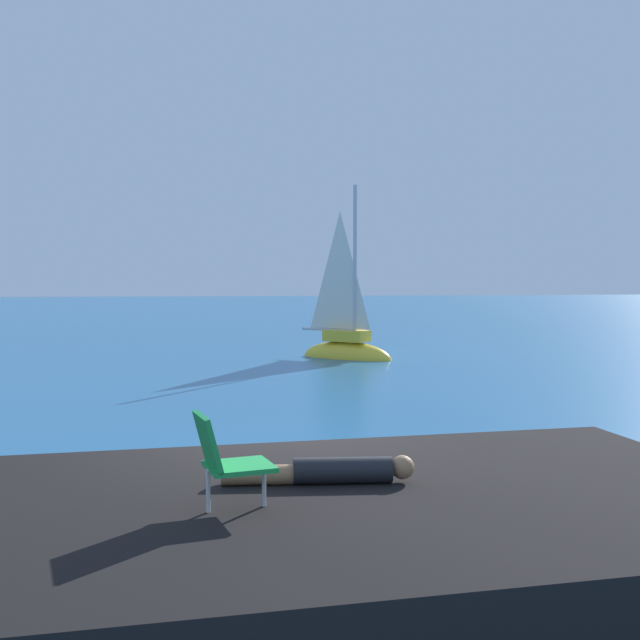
# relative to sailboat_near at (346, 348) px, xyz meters

# --- Properties ---
(ground_plane) EXTENTS (160.00, 160.00, 0.00)m
(ground_plane) POSITION_rel_sailboat_near_xyz_m (-3.40, -15.94, -0.33)
(ground_plane) COLOR #236093
(shore_ledge) EXTENTS (8.38, 5.21, 0.89)m
(shore_ledge) POSITION_rel_sailboat_near_xyz_m (-3.23, -18.71, 0.11)
(shore_ledge) COLOR black
(shore_ledge) RESTS_ON ground
(boulder_seaward) EXTENTS (1.08, 0.91, 0.57)m
(boulder_seaward) POSITION_rel_sailboat_near_xyz_m (-3.77, -16.16, -0.33)
(boulder_seaward) COLOR black
(boulder_seaward) RESTS_ON ground
(boulder_inland) EXTENTS (1.23, 1.32, 0.74)m
(boulder_inland) POSITION_rel_sailboat_near_xyz_m (-4.89, -16.30, -0.33)
(boulder_inland) COLOR black
(boulder_inland) RESTS_ON ground
(sailboat_near) EXTENTS (3.17, 2.89, 6.10)m
(sailboat_near) POSITION_rel_sailboat_near_xyz_m (0.00, 0.00, 0.00)
(sailboat_near) COLOR yellow
(sailboat_near) RESTS_ON ground
(person_sunbather) EXTENTS (1.76, 0.31, 0.25)m
(person_sunbather) POSITION_rel_sailboat_near_xyz_m (-3.13, -18.32, 0.67)
(person_sunbather) COLOR black
(person_sunbather) RESTS_ON shore_ledge
(beach_chair) EXTENTS (0.69, 0.61, 0.80)m
(beach_chair) POSITION_rel_sailboat_near_xyz_m (-4.07, -19.03, 1.00)
(beach_chair) COLOR green
(beach_chair) RESTS_ON shore_ledge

